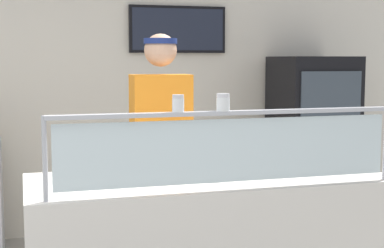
{
  "coord_description": "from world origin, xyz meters",
  "views": [
    {
      "loc": [
        0.01,
        -2.64,
        1.6
      ],
      "look_at": [
        0.9,
        0.43,
        1.24
      ],
      "focal_mm": 54.76,
      "sensor_mm": 36.0,
      "label": 1
    }
  ],
  "objects": [
    {
      "name": "parmesan_shaker",
      "position": [
        0.73,
        0.06,
        1.38
      ],
      "size": [
        0.06,
        0.06,
        0.08
      ],
      "color": "white",
      "rests_on": "sneeze_guard"
    },
    {
      "name": "pizza_server",
      "position": [
        0.97,
        0.46,
        0.99
      ],
      "size": [
        0.15,
        0.29,
        0.01
      ],
      "primitive_type": "cube",
      "rotation": [
        0.0,
        0.0,
        0.28
      ],
      "color": "#ADAFB7",
      "rests_on": "pizza_tray"
    },
    {
      "name": "drink_fridge",
      "position": [
        2.63,
        2.28,
        0.81
      ],
      "size": [
        0.69,
        0.67,
        1.62
      ],
      "color": "black",
      "rests_on": "ground"
    },
    {
      "name": "shop_rear_unit",
      "position": [
        1.0,
        2.73,
        1.36
      ],
      "size": [
        6.38,
        0.13,
        2.7
      ],
      "color": "silver",
      "rests_on": "ground"
    },
    {
      "name": "pepper_flake_shaker",
      "position": [
        0.95,
        0.06,
        1.38
      ],
      "size": [
        0.07,
        0.07,
        0.09
      ],
      "color": "white",
      "rests_on": "sneeze_guard"
    },
    {
      "name": "sneeze_guard",
      "position": [
        0.99,
        0.06,
        1.21
      ],
      "size": [
        1.81,
        0.06,
        0.4
      ],
      "color": "#B2B5BC",
      "rests_on": "serving_counter"
    },
    {
      "name": "worker_figure",
      "position": [
        0.87,
        1.02,
        1.01
      ],
      "size": [
        0.41,
        0.5,
        1.76
      ],
      "color": "#23232D",
      "rests_on": "ground"
    },
    {
      "name": "pizza_tray",
      "position": [
        0.97,
        0.48,
        0.97
      ],
      "size": [
        0.49,
        0.49,
        0.04
      ],
      "color": "#9EA0A8",
      "rests_on": "serving_counter"
    }
  ]
}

